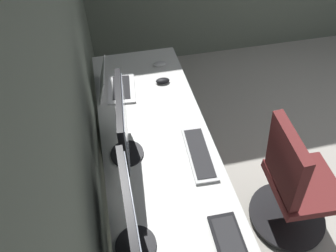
% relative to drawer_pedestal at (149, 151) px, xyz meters
% --- Properties ---
extents(wall_back, '(5.09, 0.10, 2.60)m').
position_rel_drawer_pedestal_xyz_m(wall_back, '(-0.57, 0.39, 0.95)').
color(wall_back, slate).
rests_on(wall_back, ground).
extents(desk, '(2.21, 0.69, 0.73)m').
position_rel_drawer_pedestal_xyz_m(desk, '(-0.33, -0.03, 0.32)').
color(desk, white).
rests_on(desk, ground).
extents(drawer_pedestal, '(0.40, 0.51, 0.69)m').
position_rel_drawer_pedestal_xyz_m(drawer_pedestal, '(0.00, 0.00, 0.00)').
color(drawer_pedestal, white).
rests_on(drawer_pedestal, ground).
extents(monitor_primary, '(0.50, 0.20, 0.46)m').
position_rel_drawer_pedestal_xyz_m(monitor_primary, '(-0.87, 0.20, 0.65)').
color(monitor_primary, black).
rests_on(monitor_primary, desk).
extents(monitor_secondary, '(0.48, 0.20, 0.46)m').
position_rel_drawer_pedestal_xyz_m(monitor_secondary, '(-0.30, 0.17, 0.64)').
color(monitor_secondary, black).
rests_on(monitor_secondary, desk).
extents(laptop_leftmost, '(0.36, 0.29, 0.19)m').
position_rel_drawer_pedestal_xyz_m(laptop_leftmost, '(0.32, 0.18, 0.43)').
color(laptop_leftmost, white).
rests_on(laptop_leftmost, desk).
extents(keyboard_main, '(0.43, 0.16, 0.02)m').
position_rel_drawer_pedestal_xyz_m(keyboard_main, '(-0.40, -0.25, 0.39)').
color(keyboard_main, silver).
rests_on(keyboard_main, desk).
extents(mouse_main, '(0.06, 0.10, 0.03)m').
position_rel_drawer_pedestal_xyz_m(mouse_main, '(0.54, -0.21, 0.40)').
color(mouse_main, silver).
rests_on(mouse_main, desk).
extents(mouse_spare, '(0.06, 0.10, 0.03)m').
position_rel_drawer_pedestal_xyz_m(mouse_spare, '(0.32, -0.18, 0.40)').
color(mouse_spare, black).
rests_on(mouse_spare, desk).
extents(office_chair, '(0.56, 0.57, 0.97)m').
position_rel_drawer_pedestal_xyz_m(office_chair, '(-0.59, -0.86, 0.11)').
color(office_chair, maroon).
rests_on(office_chair, ground).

